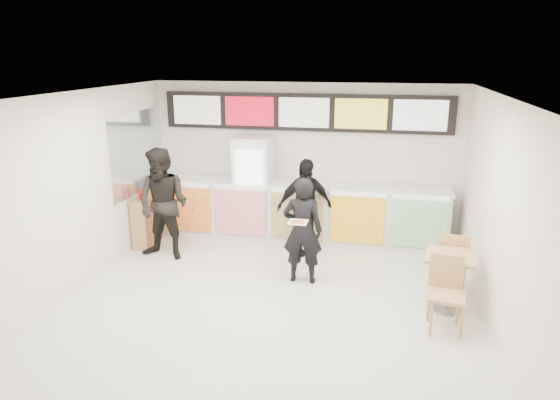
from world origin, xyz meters
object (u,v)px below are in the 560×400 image
(customer_main, at_px, (303,231))
(customer_left, at_px, (163,204))
(cafe_table, at_px, (449,272))
(customer_mid, at_px, (305,207))
(condiment_ledge, at_px, (148,220))
(service_counter, at_px, (300,212))
(drinks_fridge, at_px, (254,188))

(customer_main, bearing_deg, customer_left, -11.67)
(customer_left, relative_size, cafe_table, 1.14)
(customer_mid, xyz_separation_m, condiment_ledge, (-3.00, -0.14, -0.40))
(customer_mid, bearing_deg, service_counter, 74.97)
(customer_main, bearing_deg, customer_mid, -84.00)
(drinks_fridge, bearing_deg, cafe_table, -34.12)
(customer_mid, bearing_deg, customer_left, 166.39)
(customer_mid, bearing_deg, customer_main, -112.97)
(cafe_table, relative_size, condiment_ledge, 1.56)
(service_counter, relative_size, condiment_ledge, 4.99)
(customer_left, xyz_separation_m, cafe_table, (4.70, -0.94, -0.41))
(customer_left, height_order, condiment_ledge, customer_left)
(cafe_table, bearing_deg, service_counter, 145.84)
(drinks_fridge, xyz_separation_m, condiment_ledge, (-1.89, -0.80, -0.52))
(customer_main, xyz_separation_m, condiment_ledge, (-3.15, 1.04, -0.38))
(service_counter, xyz_separation_m, customer_main, (0.33, -1.82, 0.29))
(customer_left, bearing_deg, customer_main, -2.28)
(drinks_fridge, height_order, cafe_table, drinks_fridge)
(service_counter, height_order, customer_main, customer_main)
(service_counter, xyz_separation_m, drinks_fridge, (-0.93, 0.02, 0.43))
(drinks_fridge, relative_size, customer_main, 1.17)
(customer_left, bearing_deg, customer_mid, 24.74)
(service_counter, distance_m, drinks_fridge, 1.03)
(service_counter, bearing_deg, customer_left, -148.14)
(cafe_table, distance_m, condiment_ledge, 5.54)
(customer_main, height_order, customer_left, customer_left)
(customer_main, relative_size, customer_mid, 0.98)
(customer_mid, height_order, condiment_ledge, customer_mid)
(customer_mid, distance_m, condiment_ledge, 3.03)
(drinks_fridge, height_order, customer_main, drinks_fridge)
(cafe_table, bearing_deg, customer_left, 177.25)
(customer_main, xyz_separation_m, cafe_table, (2.17, -0.49, -0.28))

